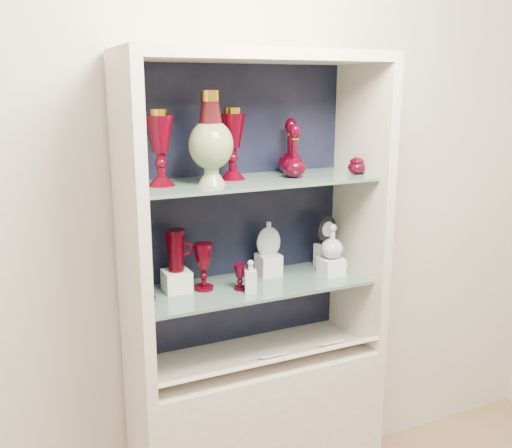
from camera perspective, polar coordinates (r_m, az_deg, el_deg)
name	(u,v)px	position (r m, az deg, el deg)	size (l,w,h in m)	color
wall_back	(234,189)	(2.36, -2.25, 3.51)	(3.50, 0.02, 2.80)	beige
cabinet_base	(256,437)	(2.57, 0.00, -20.50)	(1.00, 0.40, 0.75)	beige
cabinet_back_panel	(237,208)	(2.35, -1.95, 1.59)	(0.98, 0.02, 1.15)	black
cabinet_side_left	(131,231)	(2.03, -12.39, -0.67)	(0.04, 0.40, 1.15)	beige
cabinet_side_right	(360,207)	(2.42, 10.39, 1.71)	(0.04, 0.40, 1.15)	beige
cabinet_top_cap	(256,56)	(2.12, 0.00, 16.47)	(1.00, 0.40, 0.04)	beige
shelf_lower	(254,285)	(2.28, -0.21, -6.16)	(0.92, 0.34, 0.01)	slate
shelf_upper	(254,181)	(2.17, -0.22, 4.33)	(0.92, 0.34, 0.01)	slate
label_ledge	(268,360)	(2.27, 1.20, -13.45)	(0.92, 0.18, 0.01)	beige
label_card_0	(271,356)	(2.27, 1.54, -13.04)	(0.10, 0.07, 0.00)	white
label_card_1	(330,343)	(2.39, 7.40, -11.73)	(0.10, 0.07, 0.00)	white
pedestal_lamp_left	(160,148)	(2.04, -9.55, 7.52)	(0.10, 0.10, 0.27)	#44000B
pedestal_lamp_right	(232,144)	(2.16, -2.37, 8.02)	(0.10, 0.10, 0.27)	#44000B
enamel_urn	(211,138)	(2.05, -4.53, 8.56)	(0.16, 0.16, 0.33)	#0B461D
ruby_decanter_a	(295,148)	(2.20, 3.88, 7.61)	(0.09, 0.09, 0.23)	#420010
ruby_decanter_b	(291,144)	(2.31, 3.48, 7.96)	(0.10, 0.10, 0.23)	#420010
lidded_bowl	(357,164)	(2.33, 10.04, 5.91)	(0.07, 0.07, 0.08)	#420010
cobalt_goblet	(143,275)	(2.11, -11.25, -5.00)	(0.08, 0.08, 0.20)	#091B45
ruby_goblet_tall	(203,267)	(2.20, -5.28, -4.27)	(0.08, 0.08, 0.18)	#44000B
ruby_goblet_small	(240,277)	(2.20, -1.61, -5.34)	(0.05, 0.05, 0.10)	#420010
riser_ruby_pitcher	(177,281)	(2.21, -7.94, -5.64)	(0.10, 0.10, 0.08)	silver
ruby_pitcher	(176,250)	(2.18, -8.04, -2.64)	(0.12, 0.08, 0.16)	#44000B
clear_square_bottle	(251,276)	(2.16, -0.55, -5.26)	(0.05, 0.05, 0.13)	#A8B8C4
riser_flat_flask	(268,265)	(2.37, 1.25, -4.09)	(0.09, 0.09, 0.09)	silver
flat_flask	(269,238)	(2.33, 1.27, -1.36)	(0.10, 0.04, 0.14)	#ADBCC3
riser_clear_round_decanter	(331,266)	(2.40, 7.54, -4.22)	(0.09, 0.09, 0.07)	silver
clear_round_decanter	(332,242)	(2.37, 7.62, -1.80)	(0.09, 0.09, 0.14)	#A8B8C4
riser_cameo_medallion	(326,256)	(2.49, 7.00, -3.15)	(0.08, 0.08, 0.10)	silver
cameo_medallion	(327,230)	(2.46, 7.08, -0.60)	(0.11, 0.04, 0.13)	black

